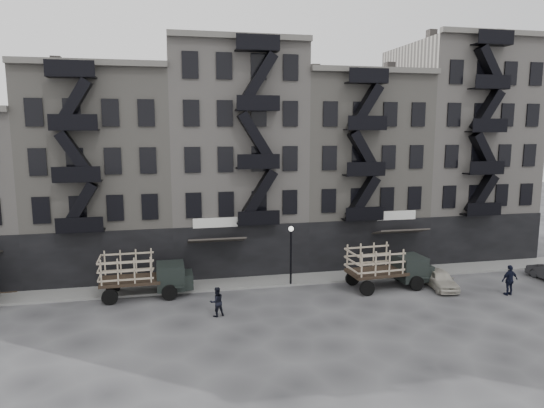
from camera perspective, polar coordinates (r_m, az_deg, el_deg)
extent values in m
plane|color=#38383A|center=(31.62, -1.99, -11.42)|extent=(140.00, 140.00, 0.00)
cube|color=slate|center=(35.09, -3.08, -9.21)|extent=(55.00, 2.50, 0.15)
cube|color=gray|center=(39.64, -19.09, 3.40)|extent=(10.00, 10.00, 15.00)
cube|color=black|center=(35.74, -19.58, -6.17)|extent=(10.00, 0.35, 4.00)
cube|color=#595651|center=(34.63, -20.82, 15.35)|extent=(10.00, 0.50, 0.40)
cube|color=#4C4744|center=(40.22, -24.09, 14.76)|extent=(0.70, 0.70, 1.20)
cube|color=#4C4744|center=(39.52, -15.99, 15.30)|extent=(0.70, 0.70, 1.20)
cube|color=gray|center=(39.60, -4.60, 5.31)|extent=(10.00, 10.00, 17.00)
cube|color=black|center=(35.78, -3.43, -5.64)|extent=(10.00, 0.35, 4.00)
cube|color=#595651|center=(34.97, -3.62, 19.15)|extent=(10.00, 0.50, 0.40)
cube|color=#4C4744|center=(39.79, -9.30, 18.39)|extent=(0.70, 0.70, 1.20)
cube|color=#4C4744|center=(40.46, -1.07, 18.35)|extent=(0.70, 0.70, 1.20)
cube|color=gray|center=(42.15, 9.05, 4.09)|extent=(10.00, 10.00, 15.00)
cube|color=black|center=(38.51, 11.50, -4.75)|extent=(10.00, 0.35, 4.00)
cube|color=#595651|center=(37.48, 12.28, 15.19)|extent=(10.00, 0.50, 0.40)
cube|color=#4C4744|center=(41.27, 5.31, 15.32)|extent=(0.70, 0.70, 1.20)
cube|color=#4C4744|center=(43.21, 12.53, 14.87)|extent=(0.70, 0.70, 1.20)
cube|color=gray|center=(46.60, 20.71, 5.93)|extent=(10.00, 10.00, 18.00)
cube|color=black|center=(43.42, 23.72, -3.78)|extent=(10.00, 0.35, 4.00)
cube|color=#595651|center=(42.91, 25.31, 17.79)|extent=(10.00, 0.50, 0.40)
cube|color=#4C4744|center=(45.64, 18.08, 18.12)|extent=(0.70, 0.70, 1.20)
cube|color=#4C4744|center=(48.54, 23.97, 17.23)|extent=(0.70, 0.70, 1.20)
cylinder|color=black|center=(34.03, 2.23, -6.40)|extent=(0.14, 0.14, 4.00)
sphere|color=silver|center=(33.53, 2.25, -2.93)|extent=(0.36, 0.36, 0.36)
cube|color=black|center=(33.31, -16.30, -8.60)|extent=(3.82, 2.29, 0.20)
cube|color=black|center=(33.21, -11.85, -8.27)|extent=(1.81, 2.03, 1.67)
cube|color=black|center=(33.33, -10.09, -8.75)|extent=(0.92, 1.68, 1.00)
cylinder|color=black|center=(32.39, -11.96, -10.18)|extent=(1.01, 0.26, 1.00)
cylinder|color=black|center=(34.50, -12.03, -8.97)|extent=(1.01, 0.26, 1.00)
cylinder|color=black|center=(32.57, -18.54, -10.35)|extent=(1.01, 0.26, 1.00)
cylinder|color=black|center=(34.67, -18.19, -9.15)|extent=(1.01, 0.26, 1.00)
cube|color=black|center=(34.40, 12.18, -7.85)|extent=(3.97, 2.50, 0.20)
cube|color=black|center=(35.62, 15.90, -7.21)|extent=(1.93, 2.14, 1.69)
cube|color=black|center=(36.25, 17.25, -7.55)|extent=(1.01, 1.74, 1.01)
cylinder|color=black|center=(34.88, 16.66, -8.95)|extent=(1.03, 0.31, 1.01)
cylinder|color=black|center=(36.71, 14.77, -7.97)|extent=(1.03, 0.31, 1.01)
cylinder|color=black|center=(33.10, 11.14, -9.71)|extent=(1.03, 0.31, 1.01)
cylinder|color=black|center=(35.02, 9.46, -8.62)|extent=(1.03, 0.31, 1.01)
imported|color=#B2ADA0|center=(35.89, 19.14, -8.33)|extent=(1.99, 3.98, 1.30)
imported|color=black|center=(29.26, -6.52, -11.35)|extent=(1.02, 0.89, 1.77)
imported|color=black|center=(36.09, 26.17, -8.04)|extent=(1.24, 0.60, 2.06)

